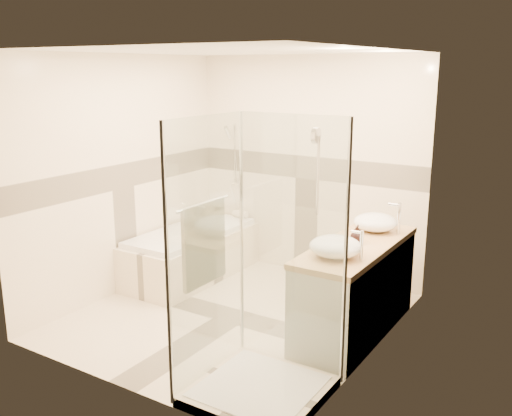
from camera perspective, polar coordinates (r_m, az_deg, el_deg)
The scene contains 12 objects.
room at distance 5.25m, azimuth -1.80°, elevation 1.74°, with size 2.82×3.02×2.52m.
bathtub at distance 6.61m, azimuth -6.43°, elevation -4.30°, with size 0.75×1.70×0.56m.
vanity at distance 5.25m, azimuth 9.89°, elevation -7.96°, with size 0.58×1.62×0.85m.
shower_enclosure at distance 4.30m, azimuth -0.44°, elevation -11.68°, with size 0.96×0.93×2.04m.
vessel_sink_near at distance 5.53m, azimuth 11.85°, elevation -1.39°, with size 0.41×0.41×0.17m, color white.
vessel_sink_far at distance 4.72m, azimuth 7.95°, elevation -3.83°, with size 0.43×0.43×0.17m, color white.
faucet_near at distance 5.44m, azimuth 14.01°, elevation -0.79°, with size 0.12×0.03×0.30m.
faucet_far at distance 4.62m, azimuth 10.42°, elevation -3.51°, with size 0.11×0.03×0.26m.
amenity_bottle_a at distance 5.14m, azimuth 10.13°, elevation -2.53°, with size 0.07×0.07×0.16m, color black.
amenity_bottle_b at distance 5.12m, azimuth 10.03°, elevation -2.65°, with size 0.11×0.11×0.15m, color black.
folded_towels at distance 5.67m, azimuth 12.36°, elevation -1.44°, with size 0.16×0.27×0.09m, color white.
rolled_towel at distance 7.02m, azimuth -1.56°, elevation -0.62°, with size 0.09×0.09×0.19m, color white.
Camera 1 is at (2.93, -4.23, 2.36)m, focal length 40.00 mm.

